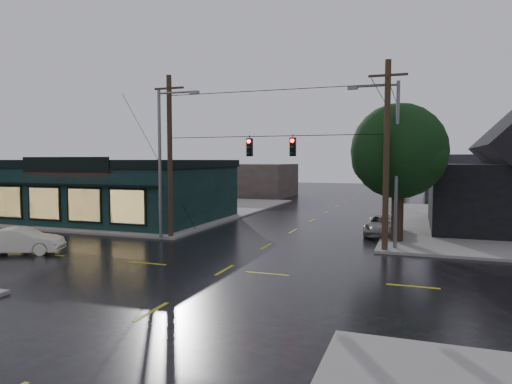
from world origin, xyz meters
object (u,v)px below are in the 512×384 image
(corner_tree, at_px, (399,152))
(utility_pole_ne, at_px, (384,252))
(suv_silver, at_px, (383,225))
(sedan_cream, at_px, (21,241))
(utility_pole_nw, at_px, (171,238))

(corner_tree, xyz_separation_m, utility_pole_ne, (-0.50, -3.03, -5.43))
(suv_silver, bearing_deg, corner_tree, -69.29)
(sedan_cream, bearing_deg, corner_tree, -86.35)
(corner_tree, bearing_deg, sedan_cream, -152.04)
(corner_tree, height_order, sedan_cream, corner_tree)
(utility_pole_ne, xyz_separation_m, sedan_cream, (-18.02, -6.80, 0.69))
(corner_tree, xyz_separation_m, sedan_cream, (-18.52, -9.83, -4.74))
(corner_tree, distance_m, utility_pole_nw, 14.86)
(utility_pole_ne, relative_size, suv_silver, 2.17)
(corner_tree, relative_size, utility_pole_nw, 0.80)
(utility_pole_nw, bearing_deg, corner_tree, 12.65)
(corner_tree, height_order, suv_silver, corner_tree)
(sedan_cream, relative_size, suv_silver, 0.89)
(utility_pole_nw, bearing_deg, utility_pole_ne, 0.00)
(sedan_cream, height_order, suv_silver, sedan_cream)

